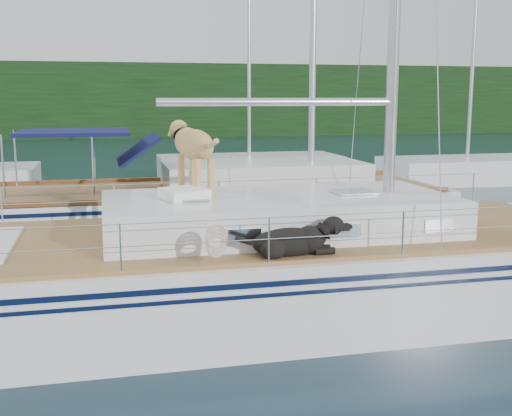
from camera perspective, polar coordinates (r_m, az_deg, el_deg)
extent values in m
plane|color=black|center=(9.96, -2.57, -9.42)|extent=(120.00, 120.00, 0.00)
cube|color=black|center=(54.26, -11.76, 9.35)|extent=(90.00, 3.00, 6.00)
cube|color=#595147|center=(55.53, -11.72, 6.88)|extent=(92.00, 1.00, 1.20)
cube|color=silver|center=(9.80, -2.59, -6.66)|extent=(12.00, 3.80, 1.40)
cube|color=olive|center=(9.62, -2.62, -2.49)|extent=(11.52, 3.50, 0.06)
cube|color=silver|center=(9.74, 1.99, -0.50)|extent=(5.20, 2.50, 0.55)
cylinder|color=silver|center=(9.58, 2.05, 9.40)|extent=(3.60, 0.12, 0.12)
cylinder|color=silver|center=(7.83, -0.24, -0.93)|extent=(10.56, 0.01, 0.01)
cylinder|color=silver|center=(11.22, -4.33, 2.32)|extent=(10.56, 0.01, 0.01)
cube|color=#1F39C4|center=(11.14, -3.37, -0.51)|extent=(0.70, 0.52, 0.05)
cube|color=white|center=(9.41, -6.38, 1.26)|extent=(0.77, 0.71, 0.16)
torus|color=beige|center=(7.75, -3.52, -2.56)|extent=(0.41, 0.26, 0.40)
cube|color=silver|center=(15.48, -3.61, -0.72)|extent=(11.00, 3.50, 1.30)
cube|color=olive|center=(15.37, -3.63, 1.66)|extent=(10.56, 3.29, 0.06)
cube|color=silver|center=(15.57, 0.71, 3.09)|extent=(4.80, 2.30, 0.55)
cube|color=#101444|center=(15.03, -15.88, 6.49)|extent=(2.40, 2.30, 0.08)
cube|color=silver|center=(26.04, -0.60, 3.49)|extent=(7.20, 3.00, 1.10)
cylinder|color=silver|center=(26.02, -0.63, 15.84)|extent=(0.14, 0.14, 11.00)
cube|color=silver|center=(26.30, 18.20, 3.06)|extent=(6.40, 3.00, 1.10)
cylinder|color=silver|center=(26.29, 18.88, 15.27)|extent=(0.14, 0.14, 11.00)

